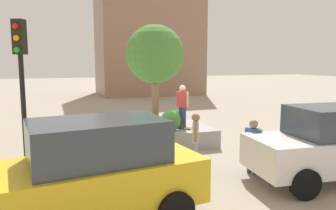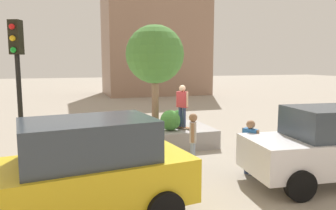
{
  "view_description": "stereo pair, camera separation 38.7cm",
  "coord_description": "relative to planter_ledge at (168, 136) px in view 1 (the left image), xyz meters",
  "views": [
    {
      "loc": [
        3.78,
        11.63,
        3.28
      ],
      "look_at": [
        -0.49,
        -0.2,
        1.6
      ],
      "focal_mm": 34.31,
      "sensor_mm": 36.0,
      "label": 1
    },
    {
      "loc": [
        3.42,
        11.76,
        3.28
      ],
      "look_at": [
        -0.49,
        -0.2,
        1.6
      ],
      "focal_mm": 34.31,
      "sensor_mm": 36.0,
      "label": 2
    }
  ],
  "objects": [
    {
      "name": "plaza_tree",
      "position": [
        0.48,
        -0.17,
        3.21
      ],
      "size": [
        2.28,
        2.28,
        4.03
      ],
      "color": "brown",
      "rests_on": "planter_ledge"
    },
    {
      "name": "bystander_watching",
      "position": [
        0.12,
        2.87,
        0.64
      ],
      "size": [
        0.37,
        0.53,
        1.71
      ],
      "color": "#8C9EB7",
      "rests_on": "ground"
    },
    {
      "name": "traffic_light_corner",
      "position": [
        4.99,
        3.07,
        2.61
      ],
      "size": [
        0.35,
        0.37,
        4.32
      ],
      "color": "black",
      "rests_on": "ground"
    },
    {
      "name": "taxi_cab",
      "position": [
        3.64,
        5.49,
        0.74
      ],
      "size": [
        4.83,
        2.63,
        2.15
      ],
      "color": "gold",
      "rests_on": "ground"
    },
    {
      "name": "hedge_clump",
      "position": [
        0.1,
        0.57,
        0.74
      ],
      "size": [
        0.78,
        0.78,
        0.78
      ],
      "primitive_type": "sphere",
      "color": "#3D7A33",
      "rests_on": "planter_ledge"
    },
    {
      "name": "skateboard",
      "position": [
        -0.44,
        0.44,
        0.41
      ],
      "size": [
        0.66,
        0.76,
        0.07
      ],
      "color": "brown",
      "rests_on": "planter_ledge"
    },
    {
      "name": "skateboarder",
      "position": [
        -0.44,
        0.44,
        1.37
      ],
      "size": [
        0.39,
        0.48,
        1.64
      ],
      "color": "navy",
      "rests_on": "skateboard"
    },
    {
      "name": "plaza_lowrise_south",
      "position": [
        -5.31,
        -20.62,
        5.74
      ],
      "size": [
        10.26,
        6.52,
        12.17
      ],
      "primitive_type": "cube",
      "color": "#8C6B56",
      "rests_on": "ground"
    },
    {
      "name": "pedestrian_crossing",
      "position": [
        -1.2,
        4.05,
        0.59
      ],
      "size": [
        0.36,
        0.5,
        1.62
      ],
      "color": "navy",
      "rests_on": "ground"
    },
    {
      "name": "planter_ledge",
      "position": [
        0.0,
        0.0,
        0.0
      ],
      "size": [
        3.37,
        2.57,
        0.7
      ],
      "primitive_type": "cube",
      "color": "gray",
      "rests_on": "ground"
    },
    {
      "name": "police_car",
      "position": [
        -2.92,
        5.25,
        0.71
      ],
      "size": [
        4.65,
        2.47,
        2.08
      ],
      "color": "white",
      "rests_on": "ground"
    },
    {
      "name": "ground_plane",
      "position": [
        0.49,
        0.2,
        -0.35
      ],
      "size": [
        120.0,
        120.0,
        0.0
      ],
      "primitive_type": "plane",
      "color": "#9E9384"
    },
    {
      "name": "passerby_with_bag",
      "position": [
        1.94,
        3.3,
        0.65
      ],
      "size": [
        0.38,
        0.54,
        1.74
      ],
      "color": "#8C9EB7",
      "rests_on": "ground"
    },
    {
      "name": "boxwood_shrub",
      "position": [
        -0.5,
        -0.21,
        0.67
      ],
      "size": [
        0.64,
        0.64,
        0.64
      ],
      "primitive_type": "sphere",
      "color": "#2D6628",
      "rests_on": "planter_ledge"
    }
  ]
}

